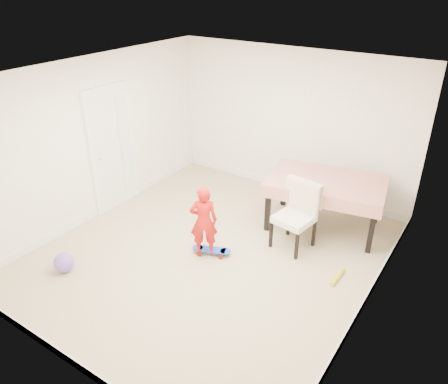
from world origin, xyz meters
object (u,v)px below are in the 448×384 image
Objects in this scene: child at (204,223)px; dining_table at (324,203)px; skateboard at (212,252)px; balloon at (64,263)px; dining_chair at (294,217)px.

dining_table is at bearing -159.04° from child.
dining_table is at bearing 35.91° from skateboard.
child is 3.84× the size of balloon.
child is at bearing -128.08° from dining_chair.
dining_table is 6.31× the size of balloon.
balloon is at bearing -156.81° from skateboard.
skateboard is at bearing -127.84° from dining_chair.
skateboard is 0.51m from child.
dining_chair is at bearing 44.39° from balloon.
dining_table is 3.98m from balloon.
dining_chair is at bearing -111.35° from dining_table.
dining_chair is (-0.15, -0.79, 0.09)m from dining_table.
dining_table is at bearing 87.89° from dining_chair.
balloon is (-1.38, -1.39, -0.40)m from child.
dining_table is 1.64× the size of child.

